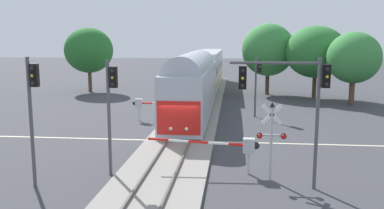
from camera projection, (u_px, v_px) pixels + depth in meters
name	position (u px, v px, depth m)	size (l,w,h in m)	color
ground_plane	(180.00, 141.00, 26.76)	(220.00, 220.00, 0.00)	#3D3D42
road_centre_stripe	(180.00, 141.00, 26.76)	(44.00, 0.20, 0.01)	beige
railway_track	(180.00, 139.00, 26.75)	(4.40, 80.00, 0.32)	gray
commuter_train	(202.00, 74.00, 44.09)	(3.04, 41.02, 5.16)	#B2B7C1
crossing_gate_near	(237.00, 146.00, 20.10)	(5.55, 0.40, 1.80)	#B7B7BC
crossing_signal_mast	(271.00, 133.00, 19.01)	(1.36, 0.44, 3.73)	#B2B2B7
crossing_gate_far	(148.00, 104.00, 32.96)	(6.24, 0.40, 1.80)	#B7B7BC
traffic_signal_near_left	(32.00, 101.00, 17.90)	(0.53, 0.38, 5.84)	#4C4C51
traffic_signal_near_right	(294.00, 91.00, 17.65)	(4.27, 0.38, 5.83)	#4C4C51
traffic_signal_far_side	(257.00, 77.00, 34.30)	(0.53, 0.38, 5.08)	#4C4C51
traffic_signal_median	(111.00, 99.00, 19.49)	(0.53, 0.38, 5.61)	#4C4C51
maple_right_background	(354.00, 58.00, 40.37)	(5.24, 5.24, 7.26)	brown
elm_centre_background	(268.00, 50.00, 47.94)	(6.12, 6.12, 8.32)	#4C3828
pine_left_background	(89.00, 50.00, 50.43)	(5.91, 5.91, 7.91)	#4C3828
oak_far_right	(316.00, 52.00, 44.99)	(6.64, 6.64, 7.96)	#4C3828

